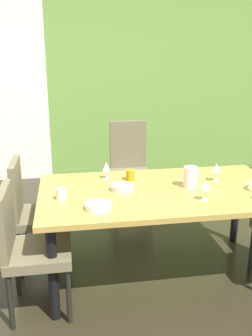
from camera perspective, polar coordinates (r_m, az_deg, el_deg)
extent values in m
cube|color=black|center=(3.20, -2.00, -16.73)|extent=(5.64, 5.67, 0.02)
cube|color=olive|center=(5.63, 5.88, 12.48)|extent=(3.36, 0.10, 2.64)
cube|color=#B18E3E|center=(2.96, 5.48, -3.64)|extent=(1.91, 1.05, 0.04)
cylinder|color=black|center=(3.41, -10.75, -7.78)|extent=(0.07, 0.07, 0.71)
cylinder|color=black|center=(3.75, 16.41, -5.80)|extent=(0.07, 0.07, 0.71)
cylinder|color=black|center=(2.66, -11.06, -15.48)|extent=(0.07, 0.07, 0.71)
cube|color=brown|center=(2.72, -13.09, -12.42)|extent=(0.44, 0.44, 0.07)
cube|color=brown|center=(2.64, -17.82, -8.00)|extent=(0.05, 0.42, 0.48)
cylinder|color=black|center=(3.00, -8.83, -14.53)|extent=(0.04, 0.04, 0.41)
cylinder|color=black|center=(2.68, -8.69, -18.77)|extent=(0.04, 0.04, 0.41)
cylinder|color=black|center=(3.03, -16.28, -14.75)|extent=(0.04, 0.04, 0.41)
cylinder|color=black|center=(2.72, -17.19, -18.95)|extent=(0.04, 0.04, 0.41)
cylinder|color=black|center=(3.35, 18.61, -11.73)|extent=(0.04, 0.04, 0.41)
cube|color=brown|center=(4.22, 0.75, -1.11)|extent=(0.44, 0.44, 0.07)
cube|color=brown|center=(4.33, 0.30, 3.38)|extent=(0.42, 0.05, 0.58)
cylinder|color=black|center=(4.16, 3.78, -4.95)|extent=(0.04, 0.04, 0.41)
cylinder|color=black|center=(4.10, -1.43, -5.29)|extent=(0.04, 0.04, 0.41)
cylinder|color=black|center=(4.51, 2.69, -3.16)|extent=(0.04, 0.04, 0.41)
cylinder|color=black|center=(4.45, -2.11, -3.43)|extent=(0.04, 0.04, 0.41)
cube|color=brown|center=(3.26, -12.51, -7.23)|extent=(0.44, 0.44, 0.07)
cube|color=brown|center=(3.19, -16.38, -3.30)|extent=(0.05, 0.42, 0.49)
cylinder|color=black|center=(3.53, -8.99, -9.42)|extent=(0.04, 0.04, 0.41)
cylinder|color=black|center=(3.19, -8.89, -12.45)|extent=(0.04, 0.04, 0.41)
cylinder|color=black|center=(3.55, -15.21, -9.65)|extent=(0.04, 0.04, 0.41)
cylinder|color=black|center=(3.22, -15.84, -12.68)|extent=(0.04, 0.04, 0.41)
cylinder|color=silver|center=(2.79, 11.89, -4.79)|extent=(0.06, 0.06, 0.00)
cylinder|color=silver|center=(2.77, 11.95, -3.96)|extent=(0.01, 0.01, 0.08)
cone|color=silver|center=(2.75, 12.04, -2.56)|extent=(0.08, 0.08, 0.06)
cylinder|color=silver|center=(3.22, 13.48, -1.89)|extent=(0.06, 0.06, 0.00)
cylinder|color=silver|center=(3.20, 13.53, -1.23)|extent=(0.01, 0.01, 0.07)
cone|color=silver|center=(3.18, 13.62, 0.04)|extent=(0.07, 0.07, 0.07)
cylinder|color=silver|center=(3.19, -2.92, -1.57)|extent=(0.06, 0.06, 0.00)
cylinder|color=silver|center=(3.18, -2.93, -0.98)|extent=(0.01, 0.01, 0.06)
cone|color=silver|center=(3.16, -2.95, 0.23)|extent=(0.07, 0.07, 0.08)
cylinder|color=beige|center=(2.92, -0.55, -2.98)|extent=(0.18, 0.18, 0.04)
cylinder|color=white|center=(2.58, -4.24, -5.83)|extent=(0.18, 0.18, 0.04)
cylinder|color=#F1F0C6|center=(2.76, -9.84, -3.95)|extent=(0.08, 0.08, 0.08)
cylinder|color=#B48112|center=(3.13, 0.67, -1.09)|extent=(0.08, 0.08, 0.09)
cylinder|color=silver|center=(3.00, 9.79, -1.38)|extent=(0.11, 0.11, 0.17)
cone|color=silver|center=(3.00, 10.78, -0.05)|extent=(0.04, 0.04, 0.03)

